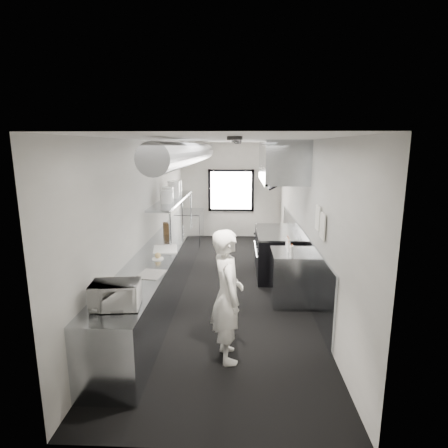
# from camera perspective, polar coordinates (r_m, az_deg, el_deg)

# --- Properties ---
(floor) EXTENTS (3.00, 8.00, 0.01)m
(floor) POSITION_cam_1_polar(r_m,az_deg,el_deg) (7.29, 0.30, -9.53)
(floor) COLOR black
(floor) RESTS_ON ground
(ceiling) EXTENTS (3.00, 8.00, 0.01)m
(ceiling) POSITION_cam_1_polar(r_m,az_deg,el_deg) (6.78, 0.32, 13.05)
(ceiling) COLOR silver
(ceiling) RESTS_ON wall_back
(wall_back) EXTENTS (3.00, 0.02, 2.80)m
(wall_back) POSITION_cam_1_polar(r_m,az_deg,el_deg) (10.85, 1.11, 5.29)
(wall_back) COLOR beige
(wall_back) RESTS_ON floor
(wall_front) EXTENTS (3.00, 0.02, 2.80)m
(wall_front) POSITION_cam_1_polar(r_m,az_deg,el_deg) (3.07, -2.58, -12.77)
(wall_front) COLOR beige
(wall_front) RESTS_ON floor
(wall_left) EXTENTS (0.02, 8.00, 2.80)m
(wall_left) POSITION_cam_1_polar(r_m,az_deg,el_deg) (7.12, -11.86, 1.41)
(wall_left) COLOR beige
(wall_left) RESTS_ON floor
(wall_right) EXTENTS (0.02, 8.00, 2.80)m
(wall_right) POSITION_cam_1_polar(r_m,az_deg,el_deg) (7.01, 12.66, 1.21)
(wall_right) COLOR beige
(wall_right) RESTS_ON floor
(wall_cladding) EXTENTS (0.03, 5.50, 1.10)m
(wall_cladding) POSITION_cam_1_polar(r_m,az_deg,el_deg) (7.49, 11.82, -4.75)
(wall_cladding) COLOR #9CA4AA
(wall_cladding) RESTS_ON wall_right
(hvac_duct) EXTENTS (0.40, 6.40, 0.40)m
(hvac_duct) POSITION_cam_1_polar(r_m,az_deg,el_deg) (7.24, -5.21, 10.96)
(hvac_duct) COLOR gray
(hvac_duct) RESTS_ON ceiling
(service_window) EXTENTS (1.36, 0.05, 1.25)m
(service_window) POSITION_cam_1_polar(r_m,az_deg,el_deg) (10.82, 1.11, 5.27)
(service_window) COLOR white
(service_window) RESTS_ON wall_back
(exhaust_hood) EXTENTS (0.81, 2.20, 0.88)m
(exhaust_hood) POSITION_cam_1_polar(r_m,az_deg,el_deg) (7.53, 9.02, 9.69)
(exhaust_hood) COLOR #9CA4AA
(exhaust_hood) RESTS_ON ceiling
(prep_counter) EXTENTS (0.70, 6.00, 0.90)m
(prep_counter) POSITION_cam_1_polar(r_m,az_deg,el_deg) (6.81, -9.66, -7.27)
(prep_counter) COLOR #9CA4AA
(prep_counter) RESTS_ON floor
(pass_shelf) EXTENTS (0.45, 3.00, 0.68)m
(pass_shelf) POSITION_cam_1_polar(r_m,az_deg,el_deg) (7.99, -8.00, 3.69)
(pass_shelf) COLOR #9CA4AA
(pass_shelf) RESTS_ON prep_counter
(range) EXTENTS (0.88, 1.60, 0.94)m
(range) POSITION_cam_1_polar(r_m,az_deg,el_deg) (7.84, 8.13, -4.47)
(range) COLOR black
(range) RESTS_ON floor
(bottle_station) EXTENTS (0.65, 0.80, 0.90)m
(bottle_station) POSITION_cam_1_polar(r_m,az_deg,el_deg) (6.54, 10.29, -8.13)
(bottle_station) COLOR #9CA4AA
(bottle_station) RESTS_ON floor
(far_work_table) EXTENTS (0.70, 1.20, 0.90)m
(far_work_table) POSITION_cam_1_polar(r_m,az_deg,el_deg) (10.32, -5.42, -0.47)
(far_work_table) COLOR #9CA4AA
(far_work_table) RESTS_ON floor
(notice_sheet_a) EXTENTS (0.02, 0.28, 0.38)m
(notice_sheet_a) POSITION_cam_1_polar(r_m,az_deg,el_deg) (5.81, 14.50, 0.90)
(notice_sheet_a) COLOR white
(notice_sheet_a) RESTS_ON wall_right
(notice_sheet_b) EXTENTS (0.02, 0.28, 0.38)m
(notice_sheet_b) POSITION_cam_1_polar(r_m,az_deg,el_deg) (5.48, 15.22, -0.32)
(notice_sheet_b) COLOR white
(notice_sheet_b) RESTS_ON wall_right
(line_cook) EXTENTS (0.55, 0.70, 1.71)m
(line_cook) POSITION_cam_1_polar(r_m,az_deg,el_deg) (4.65, 0.52, -11.17)
(line_cook) COLOR silver
(line_cook) RESTS_ON floor
(microwave) EXTENTS (0.54, 0.43, 0.30)m
(microwave) POSITION_cam_1_polar(r_m,az_deg,el_deg) (4.35, -16.66, -10.62)
(microwave) COLOR silver
(microwave) RESTS_ON prep_counter
(deli_tub_a) EXTENTS (0.16, 0.16, 0.09)m
(deli_tub_a) POSITION_cam_1_polar(r_m,az_deg,el_deg) (4.72, -16.89, -10.17)
(deli_tub_a) COLOR #B7C1B1
(deli_tub_a) RESTS_ON prep_counter
(deli_tub_b) EXTENTS (0.19, 0.19, 0.10)m
(deli_tub_b) POSITION_cam_1_polar(r_m,az_deg,el_deg) (4.74, -17.18, -10.00)
(deli_tub_b) COLOR #B7C1B1
(deli_tub_b) RESTS_ON prep_counter
(newspaper) EXTENTS (0.39, 0.46, 0.01)m
(newspaper) POSITION_cam_1_polar(r_m,az_deg,el_deg) (5.33, -11.35, -7.72)
(newspaper) COLOR silver
(newspaper) RESTS_ON prep_counter
(small_plate) EXTENTS (0.24, 0.24, 0.02)m
(small_plate) POSITION_cam_1_polar(r_m,az_deg,el_deg) (6.00, -10.33, -5.38)
(small_plate) COLOR white
(small_plate) RESTS_ON prep_counter
(pastry) EXTENTS (0.09, 0.09, 0.09)m
(pastry) POSITION_cam_1_polar(r_m,az_deg,el_deg) (5.98, -10.35, -4.88)
(pastry) COLOR #E1BE76
(pastry) RESTS_ON small_plate
(cutting_board) EXTENTS (0.50, 0.61, 0.02)m
(cutting_board) POSITION_cam_1_polar(r_m,az_deg,el_deg) (6.52, -9.19, -3.88)
(cutting_board) COLOR silver
(cutting_board) RESTS_ON prep_counter
(knife_block) EXTENTS (0.16, 0.23, 0.23)m
(knife_block) POSITION_cam_1_polar(r_m,az_deg,el_deg) (7.67, -9.10, -0.67)
(knife_block) COLOR #4E351B
(knife_block) RESTS_ON prep_counter
(plate_stack_a) EXTENTS (0.23, 0.23, 0.27)m
(plate_stack_a) POSITION_cam_1_polar(r_m,az_deg,el_deg) (7.33, -9.05, 4.24)
(plate_stack_a) COLOR white
(plate_stack_a) RESTS_ON pass_shelf
(plate_stack_b) EXTENTS (0.29, 0.29, 0.30)m
(plate_stack_b) POSITION_cam_1_polar(r_m,az_deg,el_deg) (7.58, -8.84, 4.63)
(plate_stack_b) COLOR white
(plate_stack_b) RESTS_ON pass_shelf
(plate_stack_c) EXTENTS (0.29, 0.29, 0.37)m
(plate_stack_c) POSITION_cam_1_polar(r_m,az_deg,el_deg) (8.09, -7.91, 5.38)
(plate_stack_c) COLOR white
(plate_stack_c) RESTS_ON pass_shelf
(plate_stack_d) EXTENTS (0.22, 0.22, 0.34)m
(plate_stack_d) POSITION_cam_1_polar(r_m,az_deg,el_deg) (8.65, -7.36, 5.71)
(plate_stack_d) COLOR white
(plate_stack_d) RESTS_ON pass_shelf
(squeeze_bottle_a) EXTENTS (0.07, 0.07, 0.18)m
(squeeze_bottle_a) POSITION_cam_1_polar(r_m,az_deg,el_deg) (6.09, 10.52, -4.29)
(squeeze_bottle_a) COLOR silver
(squeeze_bottle_a) RESTS_ON bottle_station
(squeeze_bottle_b) EXTENTS (0.07, 0.07, 0.17)m
(squeeze_bottle_b) POSITION_cam_1_polar(r_m,az_deg,el_deg) (6.19, 10.59, -4.07)
(squeeze_bottle_b) COLOR silver
(squeeze_bottle_b) RESTS_ON bottle_station
(squeeze_bottle_c) EXTENTS (0.06, 0.06, 0.17)m
(squeeze_bottle_c) POSITION_cam_1_polar(r_m,az_deg,el_deg) (6.36, 10.10, -3.63)
(squeeze_bottle_c) COLOR silver
(squeeze_bottle_c) RESTS_ON bottle_station
(squeeze_bottle_d) EXTENTS (0.07, 0.07, 0.18)m
(squeeze_bottle_d) POSITION_cam_1_polar(r_m,az_deg,el_deg) (6.55, 10.10, -3.10)
(squeeze_bottle_d) COLOR silver
(squeeze_bottle_d) RESTS_ON bottle_station
(squeeze_bottle_e) EXTENTS (0.08, 0.08, 0.19)m
(squeeze_bottle_e) POSITION_cam_1_polar(r_m,az_deg,el_deg) (6.64, 9.92, -2.86)
(squeeze_bottle_e) COLOR silver
(squeeze_bottle_e) RESTS_ON bottle_station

